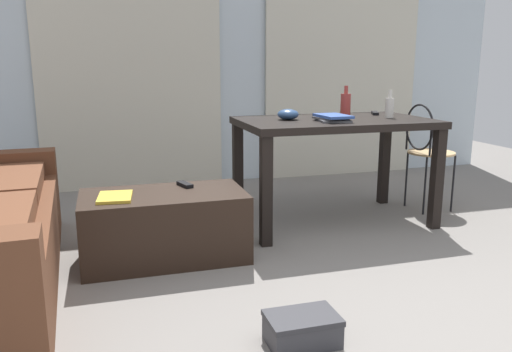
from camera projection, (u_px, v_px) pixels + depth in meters
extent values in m
plane|color=gray|center=(326.00, 247.00, 3.27)|extent=(8.12, 8.12, 0.00)
cube|color=silver|center=(241.00, 44.00, 4.94)|extent=(5.51, 0.10, 2.67)
cube|color=beige|center=(130.00, 65.00, 4.61)|extent=(1.65, 0.03, 2.27)
cube|color=beige|center=(343.00, 65.00, 5.19)|extent=(1.65, 0.03, 2.27)
cube|color=black|center=(165.00, 226.00, 3.04)|extent=(0.96, 0.52, 0.41)
cube|color=black|center=(335.00, 122.00, 3.64)|extent=(1.36, 0.81, 0.05)
cube|color=black|center=(266.00, 192.00, 3.22)|extent=(0.07, 0.07, 0.71)
cube|color=black|center=(437.00, 179.00, 3.57)|extent=(0.07, 0.07, 0.71)
cube|color=black|center=(238.00, 170.00, 3.88)|extent=(0.07, 0.07, 0.71)
cube|color=black|center=(384.00, 161.00, 4.23)|extent=(0.07, 0.07, 0.71)
cylinder|color=tan|center=(431.00, 153.00, 4.03)|extent=(0.36, 0.36, 0.02)
cylinder|color=black|center=(453.00, 184.00, 3.99)|extent=(0.02, 0.02, 0.45)
cylinder|color=black|center=(433.00, 177.00, 4.23)|extent=(0.02, 0.02, 0.45)
cylinder|color=black|center=(425.00, 186.00, 3.92)|extent=(0.02, 0.02, 0.45)
cylinder|color=black|center=(406.00, 179.00, 4.16)|extent=(0.02, 0.02, 0.45)
torus|color=black|center=(419.00, 127.00, 3.95)|extent=(0.02, 0.36, 0.36)
cylinder|color=black|center=(430.00, 143.00, 3.82)|extent=(0.02, 0.02, 0.20)
cylinder|color=black|center=(407.00, 137.00, 4.11)|extent=(0.02, 0.02, 0.20)
cylinder|color=#99332D|center=(346.00, 105.00, 3.79)|extent=(0.08, 0.08, 0.17)
cylinder|color=#99332D|center=(346.00, 90.00, 3.76)|extent=(0.03, 0.03, 0.06)
cylinder|color=beige|center=(389.00, 108.00, 3.71)|extent=(0.06, 0.06, 0.14)
cylinder|color=beige|center=(390.00, 94.00, 3.69)|extent=(0.03, 0.03, 0.06)
ellipsoid|color=#2D4C7A|center=(288.00, 114.00, 3.59)|extent=(0.15, 0.15, 0.07)
cube|color=#4C4C51|center=(333.00, 120.00, 3.49)|extent=(0.24, 0.27, 0.01)
cube|color=#4C4C51|center=(331.00, 118.00, 3.50)|extent=(0.21, 0.24, 0.01)
cube|color=#33519E|center=(333.00, 116.00, 3.48)|extent=(0.19, 0.28, 0.02)
cube|color=black|center=(375.00, 113.00, 3.96)|extent=(0.11, 0.17, 0.02)
cube|color=#9EA0A5|center=(295.00, 117.00, 3.78)|extent=(0.03, 0.08, 0.00)
torus|color=orange|center=(294.00, 116.00, 3.84)|extent=(0.03, 0.03, 0.00)
cube|color=#9EA0A5|center=(293.00, 117.00, 3.78)|extent=(0.05, 0.07, 0.00)
torus|color=orange|center=(295.00, 116.00, 3.84)|extent=(0.03, 0.03, 0.00)
cube|color=black|center=(185.00, 184.00, 3.16)|extent=(0.09, 0.15, 0.02)
cube|color=gold|center=(115.00, 197.00, 2.87)|extent=(0.21, 0.27, 0.02)
cube|color=#38383D|center=(302.00, 332.00, 2.13)|extent=(0.29, 0.20, 0.10)
cube|color=#313135|center=(302.00, 318.00, 2.12)|extent=(0.30, 0.20, 0.02)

